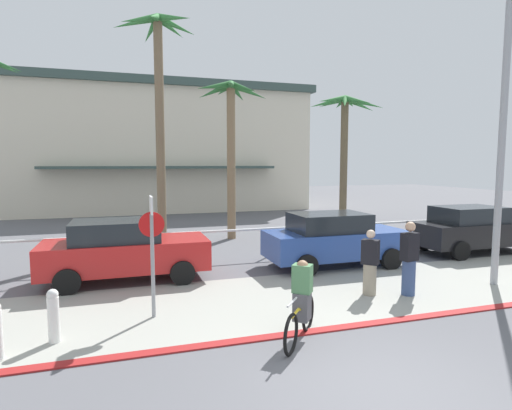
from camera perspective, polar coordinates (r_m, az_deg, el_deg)
ground_plane at (r=15.52m, az=-4.38°, el=-6.30°), size 80.00×80.00×0.00m
sidewalk_strip at (r=10.15m, az=3.31°, el=-12.76°), size 44.00×4.00×0.02m
curb_paint at (r=8.42m, az=8.37°, el=-16.73°), size 44.00×0.24×0.03m
building_backdrop at (r=32.69m, az=-13.61°, el=7.47°), size 20.83×13.01×8.61m
rail_fence at (r=13.93m, az=-3.00°, el=-4.15°), size 25.76×0.08×1.04m
stop_sign_bike_lane at (r=8.83m, az=-14.11°, el=-4.55°), size 0.52×0.56×2.56m
bollard_2 at (r=8.49m, az=-26.09°, el=-13.49°), size 0.20×0.20×1.00m
streetlight_curb at (r=12.45m, az=31.65°, el=9.72°), size 0.24×2.54×7.50m
palm_tree_2 at (r=17.82m, az=-13.26°, el=16.89°), size 3.32×3.61×9.13m
palm_tree_3 at (r=17.77m, az=-3.49°, el=11.40°), size 3.25×3.15×6.68m
palm_tree_4 at (r=20.95m, az=12.12°, el=10.70°), size 3.39×3.20×6.53m
car_red_1 at (r=12.00m, az=-17.69°, el=-5.87°), size 4.40×2.02×1.69m
car_blue_2 at (r=13.27m, az=10.70°, el=-4.61°), size 4.40×2.02×1.69m
car_black_3 at (r=16.95m, az=27.57°, el=-2.93°), size 4.40×2.02×1.69m
cyclist_yellow_0 at (r=7.82m, az=6.26°, el=-13.17°), size 1.21×1.44×1.50m
pedestrian_0 at (r=10.83m, az=20.31°, el=-7.27°), size 0.45×0.38×1.83m
pedestrian_1 at (r=10.59m, az=15.40°, el=-8.01°), size 0.46×0.47×1.63m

